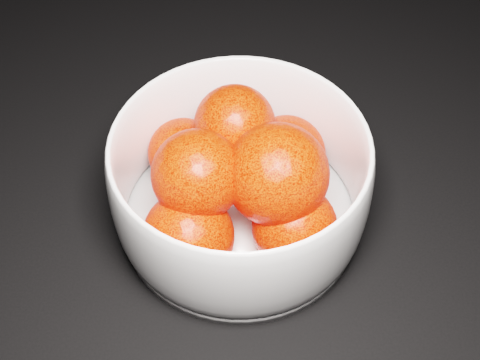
{
  "coord_description": "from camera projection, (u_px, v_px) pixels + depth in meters",
  "views": [
    {
      "loc": [
        0.06,
        -0.6,
        0.47
      ],
      "look_at": [
        0.04,
        -0.25,
        0.06
      ],
      "focal_mm": 50.0,
      "sensor_mm": 36.0,
      "label": 1
    }
  ],
  "objects": [
    {
      "name": "ground",
      "position": [
        222.0,
        40.0,
        0.75
      ],
      "size": [
        3.0,
        3.0,
        0.0
      ],
      "primitive_type": "cube",
      "color": "black",
      "rests_on": "ground"
    },
    {
      "name": "bowl",
      "position": [
        240.0,
        184.0,
        0.54
      ],
      "size": [
        0.21,
        0.21,
        0.1
      ],
      "rotation": [
        0.0,
        0.0,
        0.39
      ],
      "color": "white",
      "rests_on": "ground"
    },
    {
      "name": "orange_pile",
      "position": [
        241.0,
        179.0,
        0.53
      ],
      "size": [
        0.16,
        0.16,
        0.12
      ],
      "color": "#F92309",
      "rests_on": "bowl"
    }
  ]
}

